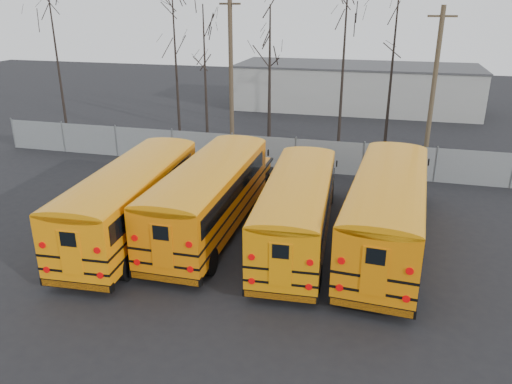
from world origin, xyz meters
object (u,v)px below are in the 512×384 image
(bus_a, at_px, (134,194))
(bus_b, at_px, (212,190))
(bus_c, at_px, (298,204))
(utility_pole_right, at_px, (434,85))
(bus_d, at_px, (388,204))
(utility_pole_left, at_px, (231,68))

(bus_a, xyz_separation_m, bus_b, (3.08, 1.25, 0.01))
(bus_c, xyz_separation_m, utility_pole_right, (5.84, 13.73, 3.04))
(bus_c, bearing_deg, bus_d, 4.34)
(utility_pole_left, relative_size, utility_pole_right, 1.07)
(utility_pole_left, bearing_deg, bus_a, -65.04)
(bus_a, height_order, bus_d, bus_d)
(bus_b, bearing_deg, utility_pole_right, 53.54)
(bus_c, relative_size, utility_pole_left, 1.10)
(bus_c, xyz_separation_m, utility_pole_left, (-7.81, 15.76, 3.40))
(bus_d, relative_size, utility_pole_right, 1.29)
(bus_b, height_order, bus_c, bus_b)
(bus_d, bearing_deg, bus_a, -169.04)
(bus_a, bearing_deg, utility_pole_right, 44.99)
(bus_a, bearing_deg, bus_b, 18.29)
(utility_pole_right, bearing_deg, bus_c, -113.76)
(bus_b, distance_m, bus_c, 3.91)
(bus_b, height_order, utility_pole_left, utility_pole_left)
(bus_a, xyz_separation_m, utility_pole_left, (-0.83, 16.67, 3.30))
(bus_b, bearing_deg, utility_pole_left, 103.82)
(bus_a, distance_m, utility_pole_right, 19.68)
(bus_d, bearing_deg, bus_c, -168.60)
(bus_c, bearing_deg, bus_b, 171.24)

